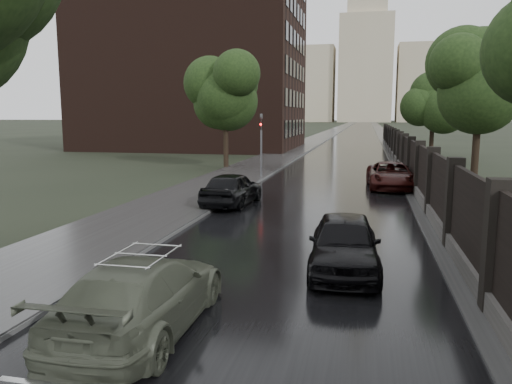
% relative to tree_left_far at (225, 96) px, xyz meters
% --- Properties ---
extents(road, '(8.00, 420.00, 0.02)m').
position_rel_tree_left_far_xyz_m(road, '(8.00, 160.00, -5.23)').
color(road, black).
rests_on(road, ground).
extents(sidewalk_left, '(4.00, 420.00, 0.16)m').
position_rel_tree_left_far_xyz_m(sidewalk_left, '(2.00, 160.00, -5.16)').
color(sidewalk_left, '#2D2D2D').
rests_on(sidewalk_left, ground).
extents(verge_right, '(3.00, 420.00, 0.08)m').
position_rel_tree_left_far_xyz_m(verge_right, '(13.50, 160.00, -5.20)').
color(verge_right, '#2D2D2D').
rests_on(verge_right, ground).
extents(fence_right, '(0.45, 75.72, 2.70)m').
position_rel_tree_left_far_xyz_m(fence_right, '(12.60, 2.01, -4.23)').
color(fence_right, '#383533').
rests_on(fence_right, ground).
extents(tree_left_far, '(4.25, 4.25, 7.39)m').
position_rel_tree_left_far_xyz_m(tree_left_far, '(0.00, 0.00, 0.00)').
color(tree_left_far, black).
rests_on(tree_left_far, ground).
extents(tree_right_b, '(4.08, 4.08, 7.01)m').
position_rel_tree_left_far_xyz_m(tree_right_b, '(15.50, -8.00, -0.29)').
color(tree_right_b, black).
rests_on(tree_right_b, ground).
extents(tree_right_c, '(4.08, 4.08, 7.01)m').
position_rel_tree_left_far_xyz_m(tree_right_c, '(15.50, 10.00, -0.29)').
color(tree_right_c, black).
rests_on(tree_right_c, ground).
extents(traffic_light, '(0.16, 0.32, 4.00)m').
position_rel_tree_left_far_xyz_m(traffic_light, '(3.70, -5.01, -2.84)').
color(traffic_light, '#59595E').
rests_on(traffic_light, ground).
extents(brick_building, '(24.00, 18.00, 20.00)m').
position_rel_tree_left_far_xyz_m(brick_building, '(-10.00, 22.00, 4.76)').
color(brick_building, black).
rests_on(brick_building, ground).
extents(stalinist_tower, '(92.00, 30.00, 159.00)m').
position_rel_tree_left_far_xyz_m(stalinist_tower, '(8.00, 270.00, 33.14)').
color(stalinist_tower, tan).
rests_on(stalinist_tower, ground).
extents(volga_sedan, '(2.04, 4.84, 1.39)m').
position_rel_tree_left_far_xyz_m(volga_sedan, '(6.20, -27.28, -4.55)').
color(volga_sedan, '#4A5040').
rests_on(volga_sedan, ground).
extents(hatchback_left, '(2.05, 4.47, 1.48)m').
position_rel_tree_left_far_xyz_m(hatchback_left, '(4.40, -14.49, -4.50)').
color(hatchback_left, black).
rests_on(hatchback_left, ground).
extents(car_right_near, '(1.90, 4.31, 1.44)m').
position_rel_tree_left_far_xyz_m(car_right_near, '(9.60, -22.87, -4.52)').
color(car_right_near, black).
rests_on(car_right_near, ground).
extents(car_right_far, '(2.65, 5.28, 1.43)m').
position_rel_tree_left_far_xyz_m(car_right_far, '(11.40, -7.84, -4.53)').
color(car_right_far, black).
rests_on(car_right_far, ground).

